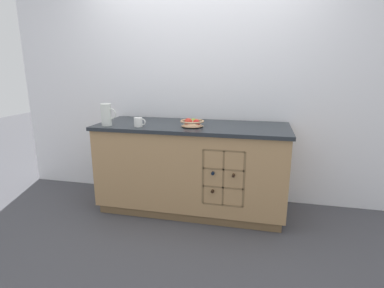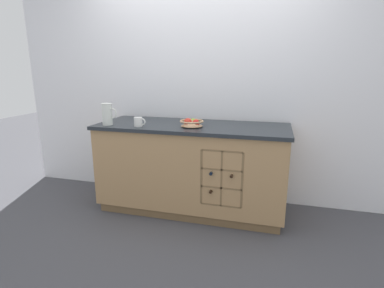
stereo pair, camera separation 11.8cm
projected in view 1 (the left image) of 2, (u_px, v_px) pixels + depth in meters
name	position (u px, v px, depth m)	size (l,w,h in m)	color
ground_plane	(192.00, 208.00, 3.19)	(14.00, 14.00, 0.00)	#424247
back_wall	(200.00, 84.00, 3.26)	(4.40, 0.06, 2.55)	white
kitchen_island	(192.00, 167.00, 3.07)	(1.90, 0.74, 0.90)	brown
fruit_bowl	(192.00, 123.00, 2.85)	(0.23, 0.23, 0.09)	tan
white_pitcher	(107.00, 114.00, 2.90)	(0.16, 0.10, 0.21)	silver
ceramic_mug	(139.00, 122.00, 2.85)	(0.12, 0.08, 0.09)	white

